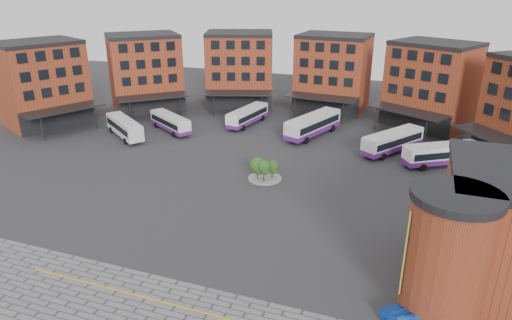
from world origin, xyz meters
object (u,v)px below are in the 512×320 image
(bus_b, at_px, (170,122))
(bus_f, at_px, (443,154))
(bus_a, at_px, (124,126))
(bus_d, at_px, (313,125))
(bus_e, at_px, (393,141))
(bus_c, at_px, (248,116))
(tree_island, at_px, (263,168))

(bus_b, distance_m, bus_f, 43.39)
(bus_a, relative_size, bus_d, 0.80)
(bus_b, relative_size, bus_f, 0.92)
(bus_e, distance_m, bus_f, 7.55)
(bus_d, bearing_deg, bus_f, 1.84)
(bus_b, xyz_separation_m, bus_c, (11.03, 8.04, 0.07))
(bus_c, bearing_deg, tree_island, -54.15)
(tree_island, bearing_deg, bus_b, 147.48)
(bus_b, relative_size, bus_c, 0.90)
(tree_island, xyz_separation_m, bus_e, (14.89, 16.18, 0.04))
(bus_c, relative_size, bus_d, 0.86)
(bus_d, xyz_separation_m, bus_f, (19.95, -6.55, -0.22))
(bus_a, height_order, bus_e, bus_e)
(bus_e, bearing_deg, bus_f, 9.25)
(bus_b, height_order, bus_c, bus_c)
(tree_island, distance_m, bus_a, 28.34)
(bus_c, xyz_separation_m, bus_e, (25.44, -5.62, 0.12))
(bus_c, bearing_deg, bus_d, 0.39)
(bus_d, xyz_separation_m, bus_e, (13.03, -3.51, -0.17))
(bus_a, height_order, bus_d, bus_d)
(bus_d, distance_m, bus_f, 21.00)
(bus_c, relative_size, bus_f, 1.02)
(bus_a, bearing_deg, bus_e, -44.07)
(tree_island, height_order, bus_e, bus_e)
(tree_island, relative_size, bus_f, 0.41)
(bus_a, xyz_separation_m, bus_c, (16.49, 13.35, -0.19))
(tree_island, bearing_deg, bus_a, 162.65)
(bus_a, relative_size, bus_b, 1.04)
(bus_d, bearing_deg, tree_island, -75.36)
(tree_island, relative_size, bus_e, 0.40)
(bus_b, height_order, bus_d, bus_d)
(tree_island, height_order, bus_a, tree_island)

